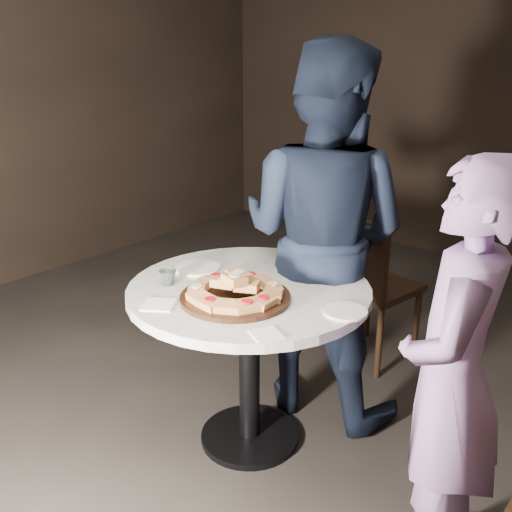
# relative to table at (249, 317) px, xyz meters

# --- Properties ---
(floor) EXTENTS (7.00, 7.00, 0.00)m
(floor) POSITION_rel_table_xyz_m (0.08, -0.13, -0.68)
(floor) COLOR black
(floor) RESTS_ON ground
(table) EXTENTS (1.46, 1.46, 0.83)m
(table) POSITION_rel_table_xyz_m (0.00, 0.00, 0.00)
(table) COLOR black
(table) RESTS_ON ground
(serving_board) EXTENTS (0.59, 0.59, 0.02)m
(serving_board) POSITION_rel_table_xyz_m (0.05, -0.16, 0.17)
(serving_board) COLOR black
(serving_board) RESTS_ON table
(focaccia_pile) EXTENTS (0.42, 0.42, 0.11)m
(focaccia_pile) POSITION_rel_table_xyz_m (0.05, -0.15, 0.21)
(focaccia_pile) COLOR #BC7E48
(focaccia_pile) RESTS_ON serving_board
(plate_left) EXTENTS (0.22, 0.22, 0.01)m
(plate_left) POSITION_rel_table_xyz_m (-0.33, 0.00, 0.16)
(plate_left) COLOR white
(plate_left) RESTS_ON table
(plate_right) EXTENTS (0.23, 0.23, 0.01)m
(plate_right) POSITION_rel_table_xyz_m (0.49, 0.03, 0.16)
(plate_right) COLOR white
(plate_right) RESTS_ON table
(water_glass) EXTENTS (0.09, 0.09, 0.07)m
(water_glass) POSITION_rel_table_xyz_m (-0.29, -0.22, 0.19)
(water_glass) COLOR silver
(water_glass) RESTS_ON table
(napkin_near) EXTENTS (0.18, 0.18, 0.01)m
(napkin_near) POSITION_rel_table_xyz_m (-0.16, -0.40, 0.16)
(napkin_near) COLOR white
(napkin_near) RESTS_ON table
(napkin_far) EXTENTS (0.14, 0.14, 0.01)m
(napkin_far) POSITION_rel_table_xyz_m (0.36, -0.33, 0.16)
(napkin_far) COLOR white
(napkin_far) RESTS_ON table
(chair_far) EXTENTS (0.51, 0.53, 0.95)m
(chair_far) POSITION_rel_table_xyz_m (0.04, 1.05, -0.13)
(chair_far) COLOR black
(chair_far) RESTS_ON ground
(diner_navy) EXTENTS (1.00, 0.82, 1.91)m
(diner_navy) POSITION_rel_table_xyz_m (0.06, 0.51, 0.28)
(diner_navy) COLOR black
(diner_navy) RESTS_ON ground
(diner_teal) EXTENTS (0.49, 0.64, 1.55)m
(diner_teal) POSITION_rel_table_xyz_m (0.99, -0.09, 0.10)
(diner_teal) COLOR #7F659E
(diner_teal) RESTS_ON ground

